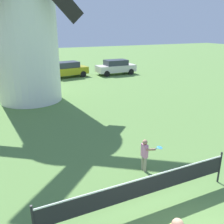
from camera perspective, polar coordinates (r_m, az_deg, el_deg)
The scene contains 6 objects.
windmill at distance 17.83m, azimuth -19.84°, elevation 21.10°, with size 6.78×4.85×11.84m.
tennis_net at distance 7.26m, azimuth 7.02°, elevation -16.72°, with size 5.96×0.06×1.10m.
player_far at distance 8.96m, azimuth 7.58°, elevation -9.32°, with size 0.72×0.48×1.21m.
parked_car_green at distance 25.12m, azimuth -20.32°, elevation 8.38°, with size 4.12×2.14×1.56m.
parked_car_mustard at distance 26.13m, azimuth -10.33°, elevation 9.60°, with size 4.42×2.38×1.56m.
parked_car_cream at distance 27.35m, azimuth 0.88°, elevation 10.30°, with size 4.23×1.90×1.56m.
Camera 1 is at (-3.53, -2.69, 4.90)m, focal length 39.92 mm.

